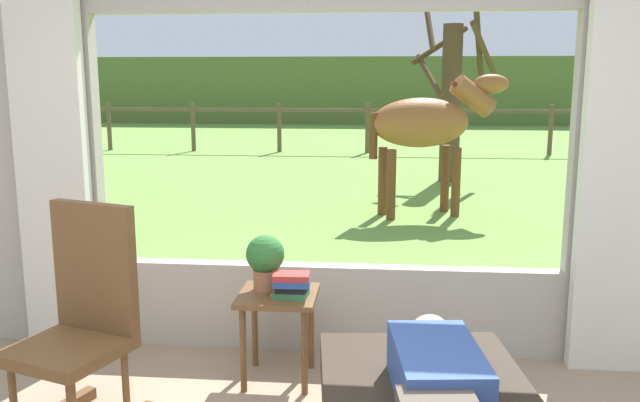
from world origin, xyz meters
name	(u,v)px	position (x,y,z in m)	size (l,w,h in m)	color
back_wall_with_window	(327,155)	(0.00, 2.26, 1.25)	(5.20, 0.12, 2.55)	#ADA599
curtain_panel_left	(52,163)	(-1.69, 2.12, 1.20)	(0.44, 0.10, 2.40)	silver
curtain_panel_right	(620,170)	(1.69, 2.12, 1.20)	(0.44, 0.10, 2.40)	silver
outdoor_pasture_lawn	(367,153)	(0.00, 13.16, 0.01)	(36.00, 21.68, 0.02)	olive
distant_hill_ridge	(374,91)	(0.00, 23.00, 1.20)	(36.00, 2.00, 2.40)	#536A32
reclining_person	(441,396)	(0.58, 0.61, 0.52)	(0.40, 1.44, 0.22)	#334C8C
rocking_chair	(82,322)	(-1.11, 1.18, 0.55)	(0.66, 0.79, 1.12)	brown
side_table	(278,309)	(-0.24, 1.78, 0.43)	(0.44, 0.44, 0.52)	brown
potted_plant	(265,259)	(-0.32, 1.84, 0.70)	(0.22, 0.22, 0.32)	#9E6042
book_stack	(291,285)	(-0.15, 1.71, 0.59)	(0.21, 0.17, 0.14)	#337247
horse	(427,124)	(0.87, 6.43, 1.16)	(1.81, 0.95, 1.73)	brown
pasture_tree	(451,95)	(1.43, 9.24, 1.42)	(1.44, 1.46, 2.91)	#4C3823
pasture_fence_line	(368,121)	(0.00, 13.20, 0.74)	(16.10, 0.10, 1.10)	brown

